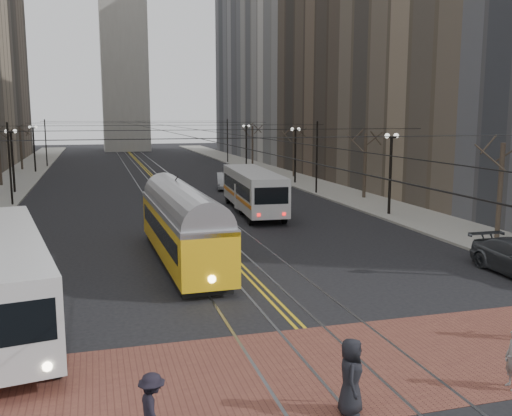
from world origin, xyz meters
TOP-DOWN VIEW (x-y plane):
  - ground at (0.00, 0.00)m, footprint 260.00×260.00m
  - sidewalk_left at (-15.00, 45.00)m, footprint 5.00×140.00m
  - sidewalk_right at (15.00, 45.00)m, footprint 5.00×140.00m
  - crosswalk_band at (0.00, -4.00)m, footprint 25.00×6.00m
  - streetcar_rails at (0.00, 45.00)m, footprint 4.80×130.00m
  - centre_lines at (0.00, 45.00)m, footprint 0.42×130.00m
  - building_right_mid at (25.50, 46.00)m, footprint 16.00×20.00m
  - building_right_far at (25.50, 86.00)m, footprint 16.00×20.00m
  - lamp_posts at (-0.00, 28.75)m, footprint 27.60×57.20m
  - street_trees at (0.00, 35.25)m, footprint 31.68×53.28m
  - trolley_wires at (0.00, 34.83)m, footprint 25.96×120.00m
  - transit_bus at (-9.73, 2.29)m, footprint 4.71×12.83m
  - streetcar at (-2.50, 8.96)m, footprint 2.69×12.67m
  - rear_bus at (4.67, 21.95)m, footprint 3.42×12.04m
  - cargo_van at (4.49, 19.90)m, footprint 2.33×5.02m
  - sedan_grey at (10.27, 34.18)m, footprint 1.70×4.02m
  - sedan_silver at (5.75, 35.88)m, footprint 2.45×4.96m
  - pedestrian_a at (-0.79, -6.50)m, footprint 0.92×1.08m
  - pedestrian_d at (-5.49, -6.50)m, footprint 0.78×1.14m

SIDE VIEW (x-z plane):
  - ground at x=0.00m, z-range 0.00..0.00m
  - streetcar_rails at x=0.00m, z-range 0.00..0.01m
  - crosswalk_band at x=0.00m, z-range 0.00..0.01m
  - centre_lines at x=0.00m, z-range 0.01..0.01m
  - sidewalk_left at x=-15.00m, z-range 0.00..0.15m
  - sidewalk_right at x=15.00m, z-range 0.00..0.15m
  - sedan_grey at x=10.27m, z-range 0.00..1.36m
  - sedan_silver at x=5.75m, z-range 0.00..1.56m
  - pedestrian_d at x=-5.49m, z-range 0.01..1.63m
  - pedestrian_a at x=-0.79m, z-range 0.01..1.89m
  - cargo_van at x=4.49m, z-range 0.00..2.15m
  - streetcar at x=-2.50m, z-range 0.00..2.97m
  - rear_bus at x=4.67m, z-range 0.00..3.10m
  - transit_bus at x=-9.73m, z-range 0.00..3.14m
  - street_trees at x=0.00m, z-range 0.00..5.60m
  - lamp_posts at x=0.00m, z-range 0.00..5.60m
  - trolley_wires at x=0.00m, z-range 0.47..7.07m
  - building_right_mid at x=25.50m, z-range 0.00..34.00m
  - building_right_far at x=25.50m, z-range 0.00..40.00m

